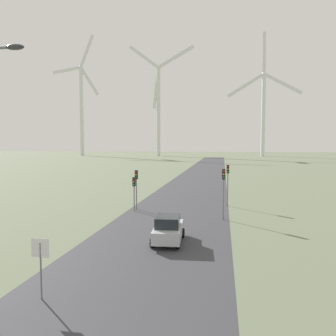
{
  "coord_description": "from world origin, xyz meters",
  "views": [
    {
      "loc": [
        4.36,
        -4.95,
        6.6
      ],
      "look_at": [
        0.0,
        21.06,
        4.71
      ],
      "focal_mm": 35.0,
      "sensor_mm": 36.0,
      "label": 1
    }
  ],
  "objects_px": {
    "traffic_light_post_mid_left": "(134,186)",
    "traffic_light_post_mid_right": "(228,176)",
    "traffic_light_post_near_right": "(224,183)",
    "stop_sign_near": "(41,257)",
    "traffic_light_post_near_left": "(136,181)",
    "wind_turbine_center": "(263,105)",
    "car_approaching": "(168,229)",
    "wind_turbine_far_left": "(81,102)",
    "wind_turbine_left": "(158,101)"
  },
  "relations": [
    {
      "from": "car_approaching",
      "to": "traffic_light_post_mid_left",
      "type": "bearing_deg",
      "value": 117.39
    },
    {
      "from": "wind_turbine_far_left",
      "to": "wind_turbine_left",
      "type": "bearing_deg",
      "value": 0.98
    },
    {
      "from": "traffic_light_post_near_right",
      "to": "car_approaching",
      "type": "bearing_deg",
      "value": -116.33
    },
    {
      "from": "traffic_light_post_mid_left",
      "to": "wind_turbine_center",
      "type": "relative_size",
      "value": 0.05
    },
    {
      "from": "stop_sign_near",
      "to": "traffic_light_post_near_right",
      "type": "height_order",
      "value": "traffic_light_post_near_right"
    },
    {
      "from": "stop_sign_near",
      "to": "wind_turbine_left",
      "type": "xyz_separation_m",
      "value": [
        -29.7,
        176.01,
        29.87
      ]
    },
    {
      "from": "traffic_light_post_mid_left",
      "to": "traffic_light_post_mid_right",
      "type": "height_order",
      "value": "traffic_light_post_mid_right"
    },
    {
      "from": "stop_sign_near",
      "to": "wind_turbine_far_left",
      "type": "height_order",
      "value": "wind_turbine_far_left"
    },
    {
      "from": "traffic_light_post_near_right",
      "to": "wind_turbine_center",
      "type": "distance_m",
      "value": 167.89
    },
    {
      "from": "wind_turbine_center",
      "to": "traffic_light_post_mid_right",
      "type": "bearing_deg",
      "value": -97.86
    },
    {
      "from": "wind_turbine_center",
      "to": "wind_turbine_far_left",
      "type": "bearing_deg",
      "value": -177.01
    },
    {
      "from": "traffic_light_post_near_left",
      "to": "traffic_light_post_near_right",
      "type": "bearing_deg",
      "value": -20.01
    },
    {
      "from": "traffic_light_post_near_right",
      "to": "traffic_light_post_mid_left",
      "type": "xyz_separation_m",
      "value": [
        -8.75,
        2.35,
        -0.78
      ]
    },
    {
      "from": "traffic_light_post_near_right",
      "to": "stop_sign_near",
      "type": "bearing_deg",
      "value": -115.09
    },
    {
      "from": "stop_sign_near",
      "to": "traffic_light_post_mid_left",
      "type": "relative_size",
      "value": 0.78
    },
    {
      "from": "traffic_light_post_near_left",
      "to": "wind_turbine_center",
      "type": "bearing_deg",
      "value": 79.12
    },
    {
      "from": "traffic_light_post_near_right",
      "to": "wind_turbine_far_left",
      "type": "distance_m",
      "value": 182.17
    },
    {
      "from": "wind_turbine_left",
      "to": "wind_turbine_far_left",
      "type": "bearing_deg",
      "value": -179.02
    },
    {
      "from": "car_approaching",
      "to": "wind_turbine_left",
      "type": "height_order",
      "value": "wind_turbine_left"
    },
    {
      "from": "wind_turbine_left",
      "to": "traffic_light_post_mid_right",
      "type": "bearing_deg",
      "value": -76.12
    },
    {
      "from": "traffic_light_post_near_left",
      "to": "traffic_light_post_mid_right",
      "type": "distance_m",
      "value": 9.78
    },
    {
      "from": "traffic_light_post_mid_left",
      "to": "wind_turbine_far_left",
      "type": "bearing_deg",
      "value": 115.83
    },
    {
      "from": "traffic_light_post_mid_left",
      "to": "traffic_light_post_mid_right",
      "type": "xyz_separation_m",
      "value": [
        9.21,
        4.15,
        0.76
      ]
    },
    {
      "from": "traffic_light_post_mid_right",
      "to": "wind_turbine_center",
      "type": "height_order",
      "value": "wind_turbine_center"
    },
    {
      "from": "wind_turbine_far_left",
      "to": "wind_turbine_center",
      "type": "bearing_deg",
      "value": 2.99
    },
    {
      "from": "traffic_light_post_near_left",
      "to": "wind_turbine_far_left",
      "type": "distance_m",
      "value": 175.52
    },
    {
      "from": "stop_sign_near",
      "to": "traffic_light_post_near_right",
      "type": "bearing_deg",
      "value": 64.91
    },
    {
      "from": "wind_turbine_center",
      "to": "car_approaching",
      "type": "bearing_deg",
      "value": -98.58
    },
    {
      "from": "traffic_light_post_mid_left",
      "to": "wind_turbine_far_left",
      "type": "xyz_separation_m",
      "value": [
        -75.74,
        156.47,
        29.48
      ]
    },
    {
      "from": "traffic_light_post_mid_right",
      "to": "wind_turbine_far_left",
      "type": "relative_size",
      "value": 0.06
    },
    {
      "from": "traffic_light_post_mid_right",
      "to": "wind_turbine_center",
      "type": "distance_m",
      "value": 161.47
    },
    {
      "from": "stop_sign_near",
      "to": "wind_turbine_center",
      "type": "xyz_separation_m",
      "value": [
        29.91,
        180.77,
        27.3
      ]
    },
    {
      "from": "traffic_light_post_mid_right",
      "to": "wind_turbine_left",
      "type": "relative_size",
      "value": 0.07
    },
    {
      "from": "stop_sign_near",
      "to": "wind_turbine_far_left",
      "type": "xyz_separation_m",
      "value": [
        -76.82,
        175.2,
        30.13
      ]
    },
    {
      "from": "traffic_light_post_mid_right",
      "to": "wind_turbine_left",
      "type": "xyz_separation_m",
      "value": [
        -37.83,
        153.12,
        28.47
      ]
    },
    {
      "from": "traffic_light_post_mid_right",
      "to": "wind_turbine_far_left",
      "type": "height_order",
      "value": "wind_turbine_far_left"
    },
    {
      "from": "traffic_light_post_near_right",
      "to": "traffic_light_post_mid_right",
      "type": "xyz_separation_m",
      "value": [
        0.46,
        6.51,
        -0.02
      ]
    },
    {
      "from": "wind_turbine_left",
      "to": "wind_turbine_center",
      "type": "height_order",
      "value": "wind_turbine_center"
    },
    {
      "from": "car_approaching",
      "to": "wind_turbine_left",
      "type": "bearing_deg",
      "value": 101.4
    },
    {
      "from": "wind_turbine_far_left",
      "to": "traffic_light_post_mid_left",
      "type": "bearing_deg",
      "value": -64.17
    },
    {
      "from": "car_approaching",
      "to": "wind_turbine_far_left",
      "type": "relative_size",
      "value": 0.06
    },
    {
      "from": "car_approaching",
      "to": "wind_turbine_far_left",
      "type": "height_order",
      "value": "wind_turbine_far_left"
    },
    {
      "from": "stop_sign_near",
      "to": "wind_turbine_far_left",
      "type": "bearing_deg",
      "value": 113.68
    },
    {
      "from": "traffic_light_post_mid_left",
      "to": "car_approaching",
      "type": "bearing_deg",
      "value": -62.61
    },
    {
      "from": "traffic_light_post_mid_left",
      "to": "traffic_light_post_mid_right",
      "type": "distance_m",
      "value": 10.13
    },
    {
      "from": "traffic_light_post_mid_left",
      "to": "wind_turbine_center",
      "type": "height_order",
      "value": "wind_turbine_center"
    },
    {
      "from": "traffic_light_post_near_left",
      "to": "car_approaching",
      "type": "distance_m",
      "value": 11.93
    },
    {
      "from": "car_approaching",
      "to": "traffic_light_post_near_left",
      "type": "bearing_deg",
      "value": 115.47
    },
    {
      "from": "stop_sign_near",
      "to": "car_approaching",
      "type": "relative_size",
      "value": 0.63
    },
    {
      "from": "car_approaching",
      "to": "traffic_light_post_mid_right",
      "type": "bearing_deg",
      "value": 73.47
    }
  ]
}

